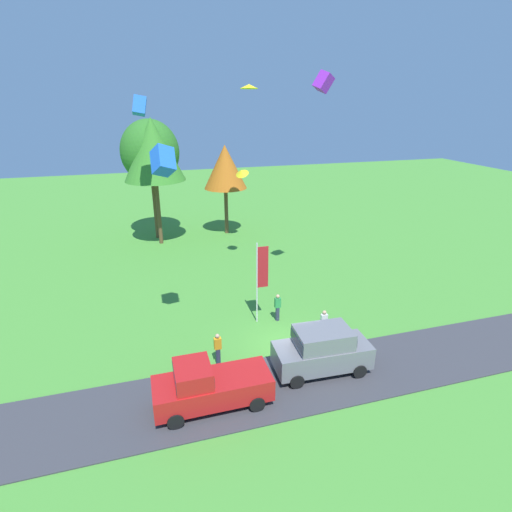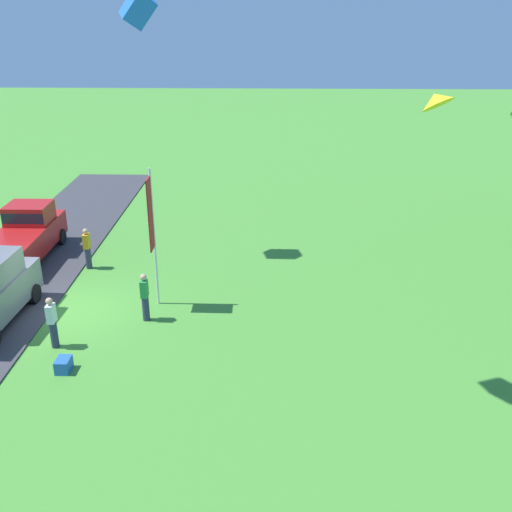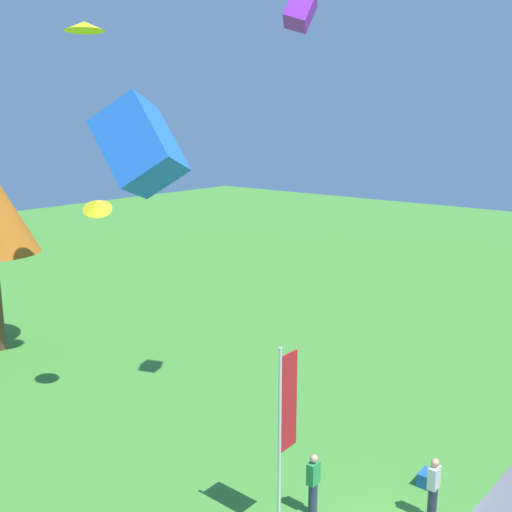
% 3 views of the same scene
% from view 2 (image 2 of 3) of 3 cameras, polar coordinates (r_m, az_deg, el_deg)
% --- Properties ---
extents(ground_plane, '(120.00, 120.00, 0.00)m').
position_cam_2_polar(ground_plane, '(22.00, -17.55, -5.12)').
color(ground_plane, '#478E33').
extents(car_pickup_mid_row, '(5.01, 2.06, 2.14)m').
position_cam_2_polar(car_pickup_mid_row, '(26.72, -21.05, 2.01)').
color(car_pickup_mid_row, red).
rests_on(car_pickup_mid_row, ground).
extents(person_watching_sky, '(0.36, 0.24, 1.71)m').
position_cam_2_polar(person_watching_sky, '(20.44, -10.54, -3.84)').
color(person_watching_sky, '#2D334C').
rests_on(person_watching_sky, ground).
extents(person_beside_suv, '(0.36, 0.24, 1.71)m').
position_cam_2_polar(person_beside_suv, '(19.61, -18.84, -5.98)').
color(person_beside_suv, '#2D334C').
rests_on(person_beside_suv, ground).
extents(person_on_lawn, '(0.36, 0.24, 1.71)m').
position_cam_2_polar(person_on_lawn, '(24.98, -15.78, 0.72)').
color(person_on_lawn, '#2D334C').
rests_on(person_on_lawn, ground).
extents(flag_banner, '(0.71, 0.08, 4.98)m').
position_cam_2_polar(flag_banner, '(20.41, -9.91, 3.13)').
color(flag_banner, silver).
rests_on(flag_banner, ground).
extents(cooler_box, '(0.56, 0.40, 0.40)m').
position_cam_2_polar(cooler_box, '(18.65, -17.86, -9.84)').
color(cooler_box, blue).
rests_on(cooler_box, ground).
extents(kite_delta_over_trees, '(1.39, 1.39, 0.79)m').
position_cam_2_polar(kite_delta_over_trees, '(18.44, 16.80, 14.10)').
color(kite_delta_over_trees, yellow).
extents(kite_box_high_left, '(1.12, 1.58, 1.59)m').
position_cam_2_polar(kite_box_high_left, '(24.35, -11.16, 22.13)').
color(kite_box_high_left, blue).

